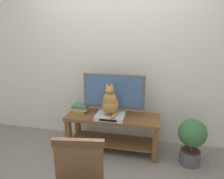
% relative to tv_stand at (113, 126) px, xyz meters
% --- Properties ---
extents(ground_plane, '(12.00, 12.00, 0.00)m').
position_rel_tv_stand_xyz_m(ground_plane, '(-0.03, -0.64, -0.36)').
color(ground_plane, slate).
extents(back_wall, '(7.00, 0.12, 2.80)m').
position_rel_tv_stand_xyz_m(back_wall, '(-0.03, 0.44, 1.04)').
color(back_wall, beige).
rests_on(back_wall, ground).
extents(tv_stand, '(1.29, 0.46, 0.52)m').
position_rel_tv_stand_xyz_m(tv_stand, '(0.00, 0.00, 0.00)').
color(tv_stand, brown).
rests_on(tv_stand, ground).
extents(tv, '(0.85, 0.20, 0.57)m').
position_rel_tv_stand_xyz_m(tv, '(0.00, 0.07, 0.47)').
color(tv, '#4C4C51').
rests_on(tv, tv_stand).
extents(media_box, '(0.38, 0.30, 0.06)m').
position_rel_tv_stand_xyz_m(media_box, '(-0.02, -0.08, 0.19)').
color(media_box, '#BCBCC1').
rests_on(media_box, tv_stand).
extents(cat, '(0.22, 0.30, 0.44)m').
position_rel_tv_stand_xyz_m(cat, '(-0.01, -0.09, 0.38)').
color(cat, olive).
rests_on(cat, media_box).
extents(book_stack, '(0.24, 0.18, 0.10)m').
position_rel_tv_stand_xyz_m(book_stack, '(-0.49, 0.04, 0.22)').
color(book_stack, olive).
rests_on(book_stack, tv_stand).
extents(potted_plant, '(0.35, 0.35, 0.61)m').
position_rel_tv_stand_xyz_m(potted_plant, '(1.04, -0.12, -0.01)').
color(potted_plant, '#47474C').
rests_on(potted_plant, ground).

